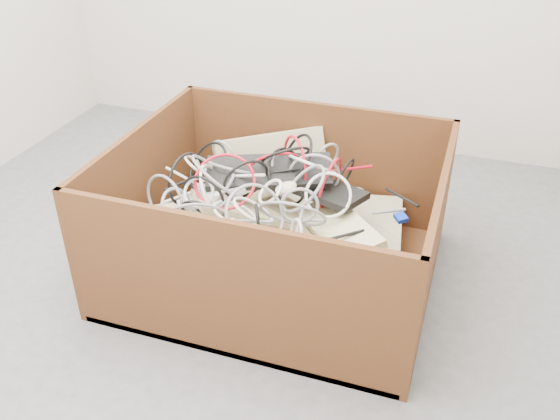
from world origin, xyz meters
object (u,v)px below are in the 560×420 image
(cardboard_box, at_px, (274,244))
(power_strip_right, at_px, (167,231))
(power_strip_left, at_px, (212,197))
(vga_plug, at_px, (401,218))

(cardboard_box, bearing_deg, power_strip_right, -138.87)
(power_strip_left, bearing_deg, vga_plug, -19.53)
(cardboard_box, distance_m, vga_plug, 0.53)
(power_strip_left, relative_size, vga_plug, 5.96)
(power_strip_right, bearing_deg, vga_plug, 52.72)
(cardboard_box, bearing_deg, power_strip_left, -160.92)
(power_strip_right, bearing_deg, cardboard_box, 71.94)
(power_strip_left, height_order, vga_plug, power_strip_left)
(cardboard_box, relative_size, power_strip_right, 4.78)
(power_strip_left, xyz_separation_m, power_strip_right, (-0.09, -0.20, -0.05))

